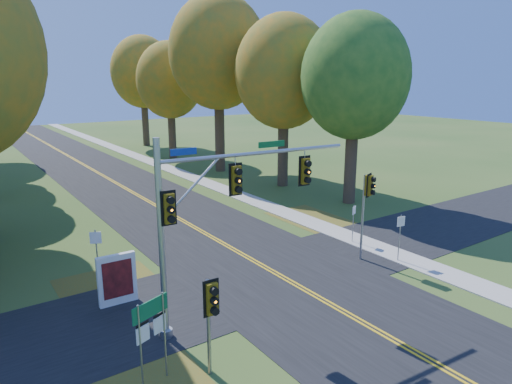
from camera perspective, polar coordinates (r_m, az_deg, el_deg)
ground at (r=19.33m, az=6.20°, el=-12.14°), size 160.00×160.00×0.00m
road_main at (r=19.33m, az=6.20°, el=-12.11°), size 8.00×160.00×0.02m
road_cross at (r=20.73m, az=2.53°, el=-10.16°), size 60.00×6.00×0.02m
centerline_left at (r=19.26m, az=5.97°, el=-12.15°), size 0.10×160.00×0.01m
centerline_right at (r=19.38m, az=6.43°, el=-11.99°), size 0.10×160.00×0.01m
sidewalk_east at (r=23.55m, az=17.81°, el=-7.75°), size 1.60×160.00×0.06m
leaf_patch_w_near at (r=19.66m, az=-16.88°, el=-12.22°), size 4.00×6.00×0.00m
leaf_patch_e at (r=27.72m, az=8.75°, el=-3.97°), size 3.50×8.00×0.00m
tree_e_a at (r=31.72m, az=12.26°, el=13.80°), size 7.20×7.20×12.73m
tree_e_b at (r=36.36m, az=3.54°, el=14.65°), size 7.60×7.60×13.33m
tree_e_c at (r=42.52m, az=-4.72°, el=16.92°), size 8.80×8.80×15.79m
tree_e_d at (r=50.35m, az=-10.70°, el=13.52°), size 7.00×7.00×12.32m
tree_e_e at (r=60.70m, az=-13.97°, el=14.31°), size 7.80×7.80×13.74m
traffic_mast at (r=15.31m, az=-5.35°, el=-1.77°), size 7.44×0.93×6.76m
east_signal_pole at (r=21.79m, az=13.78°, el=-0.38°), size 0.47×0.57×4.25m
ped_signal_pole at (r=13.25m, az=-5.64°, el=-13.94°), size 0.49×0.56×3.10m
route_sign_cluster at (r=13.45m, az=-12.94°, el=-15.83°), size 1.18×0.47×2.68m
info_kiosk at (r=18.55m, az=-16.97°, el=-10.44°), size 1.47×0.27×2.03m
reg_sign_e_north at (r=24.53m, az=12.10°, el=-3.08°), size 0.38×0.17×2.06m
reg_sign_e_south at (r=22.54m, az=17.59°, el=-4.53°), size 0.44×0.10×2.31m
reg_sign_w at (r=20.16m, az=-19.32°, el=-6.58°), size 0.44×0.22×2.45m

